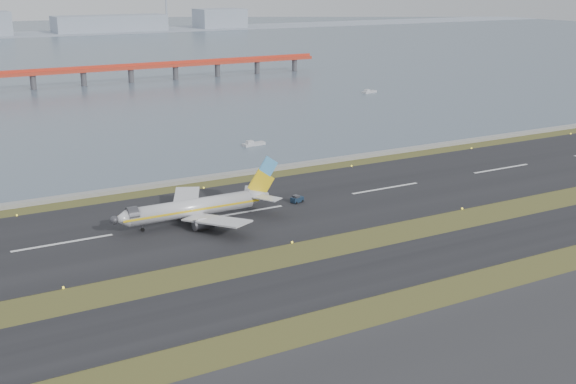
# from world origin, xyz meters

# --- Properties ---
(ground) EXTENTS (1000.00, 1000.00, 0.00)m
(ground) POSITION_xyz_m (0.00, 0.00, 0.00)
(ground) COLOR #314318
(ground) RESTS_ON ground
(taxiway_strip) EXTENTS (1000.00, 18.00, 0.10)m
(taxiway_strip) POSITION_xyz_m (0.00, -12.00, 0.05)
(taxiway_strip) COLOR black
(taxiway_strip) RESTS_ON ground
(runway_strip) EXTENTS (1000.00, 45.00, 0.10)m
(runway_strip) POSITION_xyz_m (0.00, 30.00, 0.05)
(runway_strip) COLOR black
(runway_strip) RESTS_ON ground
(seawall) EXTENTS (1000.00, 2.50, 1.00)m
(seawall) POSITION_xyz_m (0.00, 60.00, 0.50)
(seawall) COLOR gray
(seawall) RESTS_ON ground
(red_pier) EXTENTS (260.00, 5.00, 10.20)m
(red_pier) POSITION_xyz_m (20.00, 250.00, 7.28)
(red_pier) COLOR red
(red_pier) RESTS_ON ground
(airliner) EXTENTS (38.52, 32.89, 12.80)m
(airliner) POSITION_xyz_m (-11.33, 28.91, 3.46)
(airliner) COLOR silver
(airliner) RESTS_ON ground
(pushback_tug) EXTENTS (3.34, 2.45, 1.92)m
(pushback_tug) POSITION_xyz_m (14.46, 30.55, 0.93)
(pushback_tug) COLOR #15263B
(pushback_tug) RESTS_ON ground
(workboat_near) EXTENTS (7.67, 3.18, 1.81)m
(workboat_near) POSITION_xyz_m (32.95, 90.10, 0.57)
(workboat_near) COLOR silver
(workboat_near) RESTS_ON ground
(workboat_far) EXTENTS (8.08, 4.26, 1.88)m
(workboat_far) POSITION_xyz_m (129.18, 161.84, 0.59)
(workboat_far) COLOR silver
(workboat_far) RESTS_ON ground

